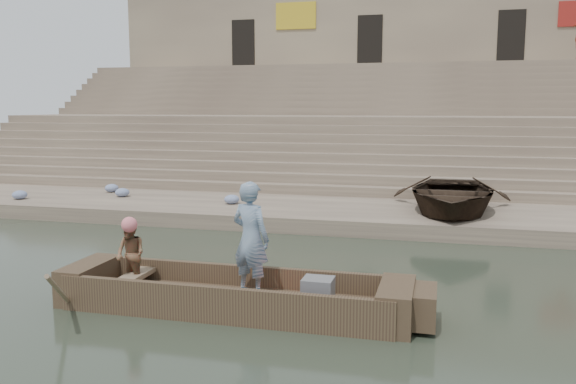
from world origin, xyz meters
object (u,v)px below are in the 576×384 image
at_px(main_rowboat, 233,303).
at_px(television, 317,291).
at_px(standing_man, 251,238).
at_px(rowing_man, 130,254).
at_px(beached_rowboat, 451,194).

bearing_deg(main_rowboat, television, 0.00).
distance_m(standing_man, rowing_man, 2.07).
bearing_deg(rowing_man, main_rowboat, 21.31).
relative_size(television, beached_rowboat, 0.10).
distance_m(rowing_man, beached_rowboat, 9.28).
bearing_deg(beached_rowboat, television, -103.52).
xyz_separation_m(main_rowboat, beached_rowboat, (3.38, 7.75, 0.77)).
bearing_deg(television, main_rowboat, 180.00).
distance_m(main_rowboat, standing_man, 1.07).
height_order(rowing_man, television, rowing_man).
xyz_separation_m(standing_man, beached_rowboat, (3.13, 7.56, -0.25)).
distance_m(main_rowboat, television, 1.40).
xyz_separation_m(rowing_man, beached_rowboat, (5.17, 7.71, 0.10)).
distance_m(rowing_man, television, 3.17).
distance_m(main_rowboat, rowing_man, 1.91).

